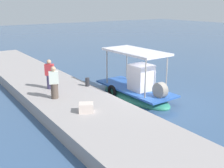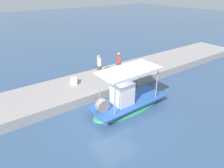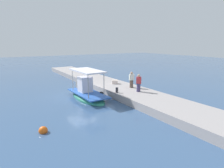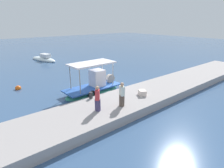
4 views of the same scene
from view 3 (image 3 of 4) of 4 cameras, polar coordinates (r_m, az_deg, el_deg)
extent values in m
plane|color=#39567E|center=(18.72, -9.36, -3.44)|extent=(120.00, 120.00, 0.00)
cube|color=#A09997|center=(20.42, 0.74, -1.05)|extent=(36.00, 3.80, 0.62)
ellipsoid|color=#339171|center=(17.60, -7.30, -4.21)|extent=(5.22, 2.07, 0.81)
cube|color=#2C5AAD|center=(17.47, -7.34, -2.78)|extent=(5.02, 2.07, 0.10)
cube|color=silver|center=(17.76, -8.14, -0.22)|extent=(1.12, 1.11, 1.51)
cylinder|color=gray|center=(18.44, -11.80, 1.02)|extent=(0.07, 0.07, 2.08)
cylinder|color=gray|center=(19.03, -7.62, 1.52)|extent=(0.07, 0.07, 2.08)
cylinder|color=gray|center=(15.47, -7.19, -0.98)|extent=(0.07, 0.07, 2.08)
cylinder|color=gray|center=(16.17, -2.44, -0.31)|extent=(0.07, 0.07, 2.08)
cube|color=white|center=(17.05, -7.53, 4.02)|extent=(3.86, 1.97, 0.12)
torus|color=black|center=(17.33, -3.13, -3.51)|extent=(0.74, 0.20, 0.74)
cylinder|color=gray|center=(19.12, -9.99, -0.32)|extent=(0.81, 0.37, 0.80)
cylinder|color=#413A62|center=(17.58, 8.01, -1.07)|extent=(0.51, 0.51, 0.75)
cube|color=#CB353B|center=(17.43, 8.08, 1.13)|extent=(0.49, 0.51, 0.62)
sphere|color=tan|center=(17.36, 8.12, 2.54)|extent=(0.25, 0.25, 0.25)
cylinder|color=brown|center=(19.07, 5.88, 0.04)|extent=(0.47, 0.47, 0.75)
cube|color=silver|center=(18.94, 5.93, 2.06)|extent=(0.41, 0.52, 0.62)
sphere|color=tan|center=(18.87, 5.96, 3.34)|extent=(0.24, 0.24, 0.24)
cylinder|color=#2D2D33|center=(17.07, 1.48, -1.83)|extent=(0.24, 0.24, 0.47)
cube|color=beige|center=(20.82, 0.86, 0.65)|extent=(0.74, 0.78, 0.40)
sphere|color=orange|center=(11.84, -20.08, -13.11)|extent=(0.52, 0.52, 0.52)
camera|label=1|loc=(31.22, -0.66, 12.47)|focal=43.26mm
camera|label=2|loc=(22.75, -36.96, 15.15)|focal=32.68mm
camera|label=4|loc=(21.12, 39.59, 12.13)|focal=30.34mm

